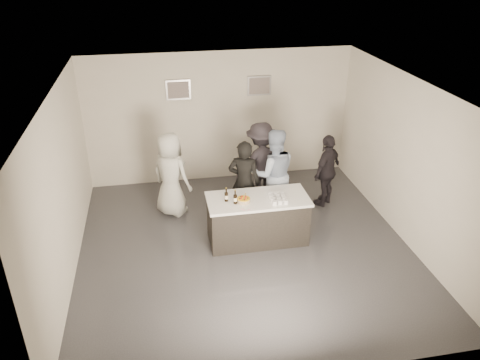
{
  "coord_description": "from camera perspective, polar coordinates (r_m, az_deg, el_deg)",
  "views": [
    {
      "loc": [
        -1.41,
        -7.03,
        5.03
      ],
      "look_at": [
        0.0,
        0.5,
        1.15
      ],
      "focal_mm": 35.0,
      "sensor_mm": 36.0,
      "label": 1
    }
  ],
  "objects": [
    {
      "name": "floor",
      "position": [
        8.76,
        0.61,
        -8.19
      ],
      "size": [
        6.0,
        6.0,
        0.0
      ],
      "primitive_type": "plane",
      "color": "#3D3D42",
      "rests_on": "ground"
    },
    {
      "name": "ceiling",
      "position": [
        7.46,
        0.72,
        11.04
      ],
      "size": [
        6.0,
        6.0,
        0.0
      ],
      "primitive_type": "plane",
      "rotation": [
        3.14,
        0.0,
        0.0
      ],
      "color": "white"
    },
    {
      "name": "wall_back",
      "position": [
        10.73,
        -2.49,
        7.62
      ],
      "size": [
        6.0,
        0.04,
        3.0
      ],
      "primitive_type": "cube",
      "color": "silver",
      "rests_on": "ground"
    },
    {
      "name": "wall_front",
      "position": [
        5.55,
        6.86,
        -12.95
      ],
      "size": [
        6.0,
        0.04,
        3.0
      ],
      "primitive_type": "cube",
      "color": "silver",
      "rests_on": "ground"
    },
    {
      "name": "wall_left",
      "position": [
        8.03,
        -20.84,
        -1.14
      ],
      "size": [
        0.04,
        6.0,
        3.0
      ],
      "primitive_type": "cube",
      "color": "silver",
      "rests_on": "ground"
    },
    {
      "name": "wall_right",
      "position": [
        9.02,
        19.71,
        2.16
      ],
      "size": [
        0.04,
        6.0,
        3.0
      ],
      "primitive_type": "cube",
      "color": "silver",
      "rests_on": "ground"
    },
    {
      "name": "picture_left",
      "position": [
        10.41,
        -7.53,
        10.85
      ],
      "size": [
        0.54,
        0.04,
        0.44
      ],
      "primitive_type": "cube",
      "color": "#B2B2B7",
      "rests_on": "wall_back"
    },
    {
      "name": "picture_right",
      "position": [
        10.65,
        2.35,
        11.42
      ],
      "size": [
        0.54,
        0.04,
        0.44
      ],
      "primitive_type": "cube",
      "color": "#B2B2B7",
      "rests_on": "wall_back"
    },
    {
      "name": "bar_counter",
      "position": [
        8.74,
        2.15,
        -4.79
      ],
      "size": [
        1.86,
        0.86,
        0.9
      ],
      "primitive_type": "cube",
      "color": "white",
      "rests_on": "ground"
    },
    {
      "name": "cake",
      "position": [
        8.35,
        0.45,
        -2.49
      ],
      "size": [
        0.23,
        0.23,
        0.07
      ],
      "primitive_type": "cylinder",
      "color": "yellow",
      "rests_on": "bar_counter"
    },
    {
      "name": "beer_bottle_a",
      "position": [
        8.35,
        -1.68,
        -1.8
      ],
      "size": [
        0.07,
        0.07,
        0.26
      ],
      "primitive_type": "cylinder",
      "color": "black",
      "rests_on": "bar_counter"
    },
    {
      "name": "beer_bottle_b",
      "position": [
        8.27,
        -0.59,
        -2.09
      ],
      "size": [
        0.07,
        0.07,
        0.26
      ],
      "primitive_type": "cylinder",
      "color": "black",
      "rests_on": "bar_counter"
    },
    {
      "name": "tumbler_cluster",
      "position": [
        8.45,
        4.67,
        -2.2
      ],
      "size": [
        0.3,
        0.4,
        0.08
      ],
      "primitive_type": "cube",
      "color": "orange",
      "rests_on": "bar_counter"
    },
    {
      "name": "candles",
      "position": [
        8.15,
        0.44,
        -3.57
      ],
      "size": [
        0.24,
        0.08,
        0.01
      ],
      "primitive_type": "cube",
      "color": "pink",
      "rests_on": "bar_counter"
    },
    {
      "name": "person_main_black",
      "position": [
        9.12,
        0.51,
        -0.3
      ],
      "size": [
        0.74,
        0.63,
        1.74
      ],
      "primitive_type": "imported",
      "rotation": [
        0.0,
        0.0,
        2.75
      ],
      "color": "black",
      "rests_on": "ground"
    },
    {
      "name": "person_main_blue",
      "position": [
        9.33,
        4.08,
        0.77
      ],
      "size": [
        0.93,
        0.74,
        1.88
      ],
      "primitive_type": "imported",
      "rotation": [
        0.0,
        0.0,
        3.11
      ],
      "color": "#9DAFCE",
      "rests_on": "ground"
    },
    {
      "name": "person_guest_left",
      "position": [
        9.51,
        -8.43,
        0.66
      ],
      "size": [
        1.02,
        0.99,
        1.76
      ],
      "primitive_type": "imported",
      "rotation": [
        0.0,
        0.0,
        2.42
      ],
      "color": "silver",
      "rests_on": "ground"
    },
    {
      "name": "person_guest_right",
      "position": [
        9.96,
        10.55,
        1.16
      ],
      "size": [
        0.95,
        0.9,
        1.58
      ],
      "primitive_type": "imported",
      "rotation": [
        0.0,
        0.0,
        3.86
      ],
      "color": "black",
      "rests_on": "ground"
    },
    {
      "name": "person_guest_back",
      "position": [
        9.91,
        2.56,
        2.11
      ],
      "size": [
        1.29,
        0.97,
        1.78
      ],
      "primitive_type": "imported",
      "rotation": [
        0.0,
        0.0,
        3.44
      ],
      "color": "#2A262D",
      "rests_on": "ground"
    }
  ]
}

